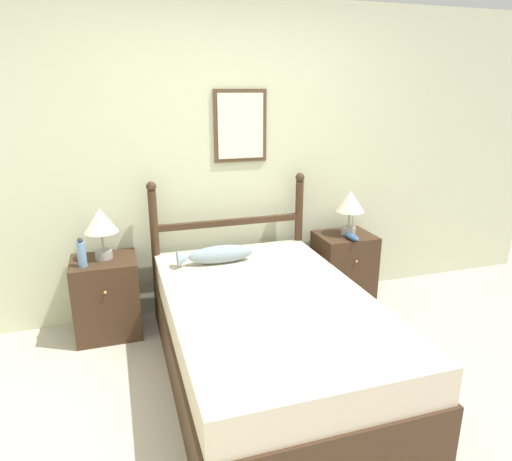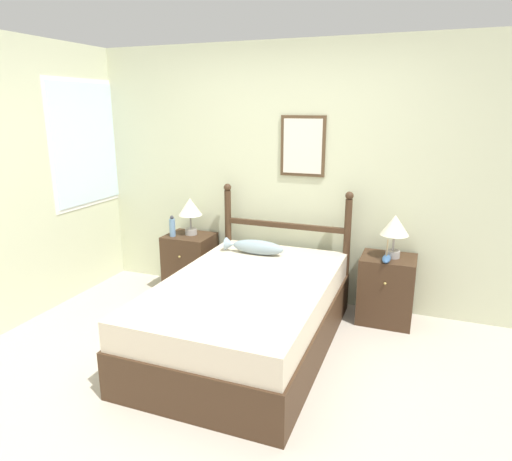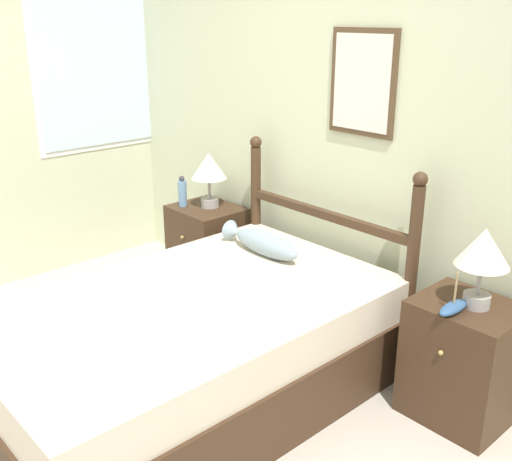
{
  "view_description": "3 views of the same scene",
  "coord_description": "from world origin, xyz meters",
  "px_view_note": "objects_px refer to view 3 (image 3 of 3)",
  "views": [
    {
      "loc": [
        -0.9,
        -1.97,
        1.87
      ],
      "look_at": [
        0.05,
        1.04,
        0.88
      ],
      "focal_mm": 32.0,
      "sensor_mm": 36.0,
      "label": 1
    },
    {
      "loc": [
        1.3,
        -2.63,
        1.94
      ],
      "look_at": [
        -0.08,
        0.96,
        0.89
      ],
      "focal_mm": 32.0,
      "sensor_mm": 36.0,
      "label": 2
    },
    {
      "loc": [
        2.23,
        -1.02,
        1.94
      ],
      "look_at": [
        -0.06,
        1.06,
        0.81
      ],
      "focal_mm": 42.0,
      "sensor_mm": 36.0,
      "label": 3
    }
  ],
  "objects_px": {
    "nightstand_left": "(207,248)",
    "table_lamp_right": "(483,252)",
    "bed": "(192,349)",
    "table_lamp_left": "(209,169)",
    "bottle": "(182,192)",
    "nightstand_right": "(462,361)",
    "model_boat": "(453,307)",
    "fish_pillow": "(262,242)"
  },
  "relations": [
    {
      "from": "nightstand_left",
      "to": "table_lamp_right",
      "type": "bearing_deg",
      "value": 0.07
    },
    {
      "from": "bed",
      "to": "table_lamp_left",
      "type": "xyz_separation_m",
      "value": [
        -1.02,
        0.92,
        0.62
      ]
    },
    {
      "from": "table_lamp_right",
      "to": "bottle",
      "type": "height_order",
      "value": "table_lamp_right"
    },
    {
      "from": "table_lamp_left",
      "to": "bottle",
      "type": "bearing_deg",
      "value": -137.84
    },
    {
      "from": "nightstand_left",
      "to": "table_lamp_right",
      "type": "height_order",
      "value": "table_lamp_right"
    },
    {
      "from": "nightstand_right",
      "to": "model_boat",
      "type": "height_order",
      "value": "model_boat"
    },
    {
      "from": "model_boat",
      "to": "table_lamp_left",
      "type": "bearing_deg",
      "value": 175.53
    },
    {
      "from": "bottle",
      "to": "fish_pillow",
      "type": "distance_m",
      "value": 0.98
    },
    {
      "from": "nightstand_left",
      "to": "model_boat",
      "type": "xyz_separation_m",
      "value": [
        2.04,
        -0.13,
        0.34
      ]
    },
    {
      "from": "table_lamp_right",
      "to": "bottle",
      "type": "bearing_deg",
      "value": -177.2
    },
    {
      "from": "fish_pillow",
      "to": "model_boat",
      "type": "bearing_deg",
      "value": 4.36
    },
    {
      "from": "fish_pillow",
      "to": "nightstand_left",
      "type": "bearing_deg",
      "value": 164.83
    },
    {
      "from": "bed",
      "to": "nightstand_left",
      "type": "bearing_deg",
      "value": 138.76
    },
    {
      "from": "bed",
      "to": "fish_pillow",
      "type": "distance_m",
      "value": 0.79
    },
    {
      "from": "model_boat",
      "to": "fish_pillow",
      "type": "bearing_deg",
      "value": -175.64
    },
    {
      "from": "bed",
      "to": "nightstand_right",
      "type": "bearing_deg",
      "value": 41.24
    },
    {
      "from": "nightstand_left",
      "to": "model_boat",
      "type": "bearing_deg",
      "value": -3.72
    },
    {
      "from": "nightstand_left",
      "to": "table_lamp_left",
      "type": "bearing_deg",
      "value": 69.56
    },
    {
      "from": "nightstand_right",
      "to": "table_lamp_right",
      "type": "height_order",
      "value": "table_lamp_right"
    },
    {
      "from": "fish_pillow",
      "to": "table_lamp_right",
      "type": "bearing_deg",
      "value": 10.3
    },
    {
      "from": "table_lamp_right",
      "to": "fish_pillow",
      "type": "xyz_separation_m",
      "value": [
        -1.25,
        -0.23,
        -0.25
      ]
    },
    {
      "from": "nightstand_left",
      "to": "fish_pillow",
      "type": "xyz_separation_m",
      "value": [
        0.83,
        -0.22,
        0.34
      ]
    },
    {
      "from": "nightstand_left",
      "to": "bottle",
      "type": "distance_m",
      "value": 0.45
    },
    {
      "from": "bed",
      "to": "table_lamp_right",
      "type": "distance_m",
      "value": 1.52
    },
    {
      "from": "bed",
      "to": "table_lamp_left",
      "type": "relative_size",
      "value": 5.32
    },
    {
      "from": "bottle",
      "to": "nightstand_right",
      "type": "bearing_deg",
      "value": 2.77
    },
    {
      "from": "table_lamp_left",
      "to": "fish_pillow",
      "type": "height_order",
      "value": "table_lamp_left"
    },
    {
      "from": "bed",
      "to": "fish_pillow",
      "type": "relative_size",
      "value": 3.56
    },
    {
      "from": "nightstand_left",
      "to": "bottle",
      "type": "relative_size",
      "value": 2.79
    },
    {
      "from": "table_lamp_right",
      "to": "fish_pillow",
      "type": "relative_size",
      "value": 0.67
    },
    {
      "from": "bed",
      "to": "table_lamp_right",
      "type": "relative_size",
      "value": 5.32
    },
    {
      "from": "nightstand_right",
      "to": "bed",
      "type": "bearing_deg",
      "value": -138.76
    },
    {
      "from": "nightstand_right",
      "to": "fish_pillow",
      "type": "height_order",
      "value": "fish_pillow"
    },
    {
      "from": "table_lamp_left",
      "to": "nightstand_left",
      "type": "bearing_deg",
      "value": -110.44
    },
    {
      "from": "bed",
      "to": "nightstand_left",
      "type": "height_order",
      "value": "nightstand_left"
    },
    {
      "from": "nightstand_right",
      "to": "bottle",
      "type": "distance_m",
      "value": 2.23
    },
    {
      "from": "model_boat",
      "to": "fish_pillow",
      "type": "relative_size",
      "value": 0.35
    },
    {
      "from": "model_boat",
      "to": "bottle",
      "type": "bearing_deg",
      "value": 179.3
    },
    {
      "from": "table_lamp_left",
      "to": "fish_pillow",
      "type": "xyz_separation_m",
      "value": [
        0.82,
        -0.25,
        -0.25
      ]
    },
    {
      "from": "model_boat",
      "to": "table_lamp_right",
      "type": "bearing_deg",
      "value": 73.43
    },
    {
      "from": "bed",
      "to": "bottle",
      "type": "bearing_deg",
      "value": 145.68
    },
    {
      "from": "nightstand_left",
      "to": "bed",
      "type": "bearing_deg",
      "value": -41.24
    }
  ]
}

